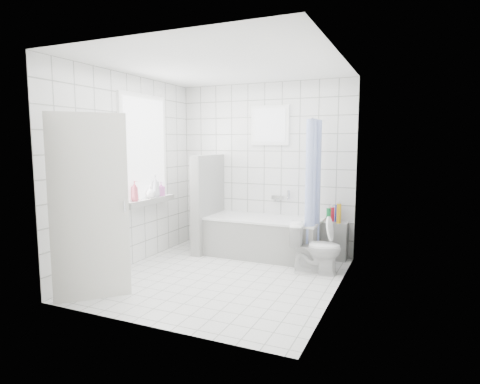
% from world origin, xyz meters
% --- Properties ---
extents(ground, '(3.00, 3.00, 0.00)m').
position_xyz_m(ground, '(0.00, 0.00, 0.00)').
color(ground, white).
rests_on(ground, ground).
extents(ceiling, '(3.00, 3.00, 0.00)m').
position_xyz_m(ceiling, '(0.00, 0.00, 2.60)').
color(ceiling, white).
rests_on(ceiling, ground).
extents(wall_back, '(2.80, 0.02, 2.60)m').
position_xyz_m(wall_back, '(0.00, 1.50, 1.30)').
color(wall_back, white).
rests_on(wall_back, ground).
extents(wall_front, '(2.80, 0.02, 2.60)m').
position_xyz_m(wall_front, '(0.00, -1.50, 1.30)').
color(wall_front, white).
rests_on(wall_front, ground).
extents(wall_left, '(0.02, 3.00, 2.60)m').
position_xyz_m(wall_left, '(-1.40, 0.00, 1.30)').
color(wall_left, white).
rests_on(wall_left, ground).
extents(wall_right, '(0.02, 3.00, 2.60)m').
position_xyz_m(wall_right, '(1.40, 0.00, 1.30)').
color(wall_right, white).
rests_on(wall_right, ground).
extents(window_left, '(0.01, 0.90, 1.40)m').
position_xyz_m(window_left, '(-1.35, 0.30, 1.60)').
color(window_left, white).
rests_on(window_left, wall_left).
extents(window_back, '(0.50, 0.01, 0.50)m').
position_xyz_m(window_back, '(0.10, 1.46, 1.95)').
color(window_back, white).
rests_on(window_back, wall_back).
extents(window_sill, '(0.18, 1.02, 0.08)m').
position_xyz_m(window_sill, '(-1.31, 0.30, 0.86)').
color(window_sill, white).
rests_on(window_sill, wall_left).
extents(door, '(0.58, 0.60, 2.00)m').
position_xyz_m(door, '(-0.97, -1.19, 1.00)').
color(door, silver).
rests_on(door, ground).
extents(bathtub, '(1.69, 0.77, 0.58)m').
position_xyz_m(bathtub, '(0.14, 1.12, 0.29)').
color(bathtub, white).
rests_on(bathtub, ground).
extents(partition_wall, '(0.15, 0.85, 1.50)m').
position_xyz_m(partition_wall, '(-0.77, 1.07, 0.75)').
color(partition_wall, white).
rests_on(partition_wall, ground).
extents(tiled_ledge, '(0.40, 0.24, 0.55)m').
position_xyz_m(tiled_ledge, '(1.12, 1.38, 0.28)').
color(tiled_ledge, white).
rests_on(tiled_ledge, ground).
extents(toilet, '(0.71, 0.48, 0.66)m').
position_xyz_m(toilet, '(1.03, 0.65, 0.33)').
color(toilet, white).
rests_on(toilet, ground).
extents(curtain_rod, '(0.02, 0.80, 0.02)m').
position_xyz_m(curtain_rod, '(0.92, 1.10, 2.00)').
color(curtain_rod, silver).
rests_on(curtain_rod, wall_back).
extents(shower_curtain, '(0.14, 0.48, 1.78)m').
position_xyz_m(shower_curtain, '(0.92, 0.97, 1.10)').
color(shower_curtain, '#4158C0').
rests_on(shower_curtain, curtain_rod).
extents(tub_faucet, '(0.18, 0.06, 0.06)m').
position_xyz_m(tub_faucet, '(0.24, 1.46, 0.85)').
color(tub_faucet, silver).
rests_on(tub_faucet, wall_back).
extents(sill_bottles, '(0.18, 0.76, 0.32)m').
position_xyz_m(sill_bottles, '(-1.30, 0.31, 1.03)').
color(sill_bottles, '#BBBDC2').
rests_on(sill_bottles, window_sill).
extents(ledge_bottles, '(0.21, 0.18, 0.28)m').
position_xyz_m(ledge_bottles, '(1.13, 1.36, 0.67)').
color(ledge_bottles, red).
rests_on(ledge_bottles, tiled_ledge).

